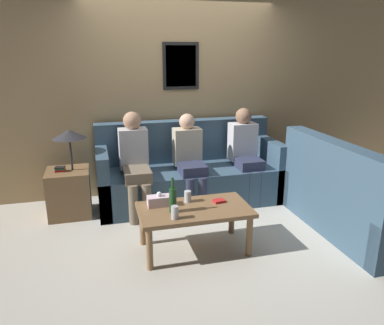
# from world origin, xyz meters

# --- Properties ---
(ground_plane) EXTENTS (16.00, 16.00, 0.00)m
(ground_plane) POSITION_xyz_m (0.00, 0.00, 0.00)
(ground_plane) COLOR beige
(wall_back) EXTENTS (9.00, 0.08, 2.60)m
(wall_back) POSITION_xyz_m (0.00, 0.99, 1.30)
(wall_back) COLOR tan
(wall_back) RESTS_ON ground_plane
(couch_main) EXTENTS (2.32, 0.88, 1.01)m
(couch_main) POSITION_xyz_m (0.00, 0.53, 0.34)
(couch_main) COLOR #385166
(couch_main) RESTS_ON ground_plane
(couch_side) EXTENTS (0.88, 1.70, 1.01)m
(couch_side) POSITION_xyz_m (1.49, -0.77, 0.35)
(couch_side) COLOR #385166
(couch_side) RESTS_ON ground_plane
(coffee_table) EXTENTS (1.08, 0.59, 0.45)m
(coffee_table) POSITION_xyz_m (-0.27, -0.75, 0.38)
(coffee_table) COLOR olive
(coffee_table) RESTS_ON ground_plane
(side_table_with_lamp) EXTENTS (0.49, 0.49, 1.03)m
(side_table_with_lamp) POSITION_xyz_m (-1.49, 0.44, 0.35)
(side_table_with_lamp) COLOR olive
(side_table_with_lamp) RESTS_ON ground_plane
(wine_bottle) EXTENTS (0.07, 0.07, 0.34)m
(wine_bottle) POSITION_xyz_m (-0.49, -0.78, 0.57)
(wine_bottle) COLOR #19421E
(wine_bottle) RESTS_ON coffee_table
(drinking_glass) EXTENTS (0.07, 0.07, 0.11)m
(drinking_glass) POSITION_xyz_m (-0.30, -0.58, 0.50)
(drinking_glass) COLOR silver
(drinking_glass) RESTS_ON coffee_table
(book_stack) EXTENTS (0.12, 0.10, 0.02)m
(book_stack) POSITION_xyz_m (0.00, -0.67, 0.46)
(book_stack) COLOR red
(book_stack) RESTS_ON coffee_table
(soda_can) EXTENTS (0.07, 0.07, 0.12)m
(soda_can) POSITION_xyz_m (-0.51, -0.93, 0.51)
(soda_can) COLOR #BCBCC1
(soda_can) RESTS_ON coffee_table
(tissue_box) EXTENTS (0.23, 0.12, 0.15)m
(tissue_box) POSITION_xyz_m (-0.59, -0.61, 0.50)
(tissue_box) COLOR silver
(tissue_box) RESTS_ON coffee_table
(person_left) EXTENTS (0.34, 0.66, 1.20)m
(person_left) POSITION_xyz_m (-0.71, 0.35, 0.66)
(person_left) COLOR #756651
(person_left) RESTS_ON ground_plane
(person_middle) EXTENTS (0.34, 0.59, 1.15)m
(person_middle) POSITION_xyz_m (-0.04, 0.35, 0.63)
(person_middle) COLOR #2D334C
(person_middle) RESTS_ON ground_plane
(person_right) EXTENTS (0.34, 0.57, 1.19)m
(person_right) POSITION_xyz_m (0.71, 0.38, 0.66)
(person_right) COLOR #2D334C
(person_right) RESTS_ON ground_plane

